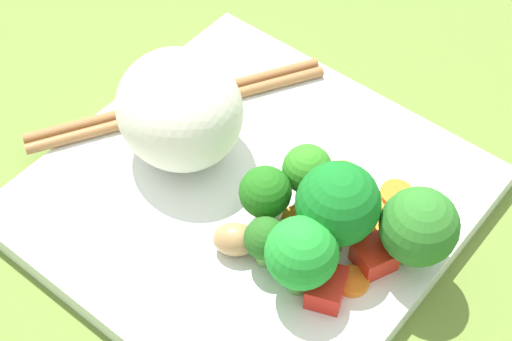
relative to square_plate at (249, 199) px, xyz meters
The scene contains 20 objects.
ground_plane 1.90cm from the square_plate, ahead, with size 110.00×110.00×2.00cm, color olive.
square_plate is the anchor object (origin of this frame).
rice_mound 8.28cm from the square_plate, ahead, with size 9.66×8.96×8.54cm, color white.
broccoli_floret_0 9.66cm from the square_plate, 152.34° to the left, with size 4.76×4.76×6.29cm.
broccoli_floret_1 9.25cm from the square_plate, behind, with size 5.59×5.59×7.64cm.
broccoli_floret_2 5.73cm from the square_plate, 150.09° to the right, with size 3.51×3.51×5.19cm.
broccoli_floret_3 4.68cm from the square_plate, 153.87° to the left, with size 3.64×3.64×4.90cm.
broccoli_floret_4 6.82cm from the square_plate, 139.92° to the left, with size 2.92×2.92×4.09cm.
broccoli_floret_5 13.22cm from the square_plate, 168.47° to the right, with size 5.24×5.24×6.48cm.
carrot_slice_0 8.39cm from the square_plate, 155.55° to the right, with size 3.16×3.16×0.58cm, color orange.
carrot_slice_1 10.45cm from the square_plate, 159.08° to the right, with size 2.33×2.33×0.56cm, color orange.
carrot_slice_2 10.64cm from the square_plate, 143.38° to the right, with size 2.43×2.43×0.59cm, color orange.
carrot_slice_3 4.51cm from the square_plate, behind, with size 2.24×2.24×0.56cm, color orange.
carrot_slice_4 7.11cm from the square_plate, 128.46° to the right, with size 2.20×2.20×0.49cm, color orange.
carrot_slice_5 10.38cm from the square_plate, behind, with size 2.28×2.28×0.52cm, color orange.
pepper_chunk_0 10.15cm from the square_plate, 159.60° to the left, with size 2.83×2.28×1.83cm, color red.
pepper_chunk_1 10.58cm from the square_plate, behind, with size 2.39×2.51×1.86cm, color red.
chicken_piece_0 5.51cm from the square_plate, 118.73° to the left, with size 3.05×2.28×2.35cm, color tan.
chicken_piece_1 6.45cm from the square_plate, 162.82° to the right, with size 3.90×2.94×2.93cm, color tan.
chopstick_pair 10.18cm from the square_plate, 16.70° to the right, with size 13.74×21.81×0.85cm.
Camera 1 is at (-23.58, 28.00, 48.52)cm, focal length 57.67 mm.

